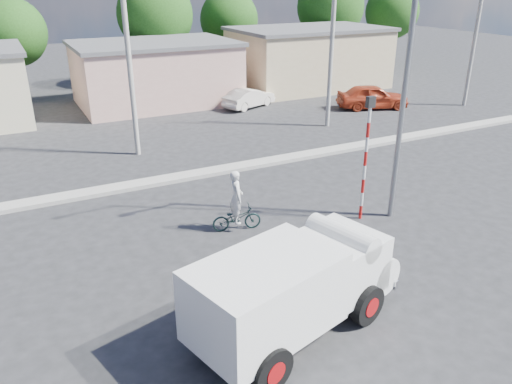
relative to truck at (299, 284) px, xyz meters
name	(u,v)px	position (x,y,z in m)	size (l,w,h in m)	color
ground_plane	(306,259)	(1.95, 2.65, -1.28)	(120.00, 120.00, 0.00)	#262729
median	(208,172)	(1.95, 10.65, -1.20)	(40.00, 0.80, 0.16)	#99968E
truck	(299,284)	(0.00, 0.00, 0.00)	(5.91, 3.41, 2.31)	black
bicycle	(237,218)	(0.89, 5.36, -0.84)	(0.58, 1.65, 0.87)	black
cyclist	(236,205)	(0.89, 5.36, -0.36)	(0.67, 0.44, 1.83)	silver
car_cream	(249,98)	(8.91, 20.66, -0.65)	(1.33, 3.82, 1.26)	silver
car_red	(373,96)	(15.93, 16.79, -0.50)	(1.83, 4.55, 1.55)	#A8351A
traffic_pole	(366,149)	(5.15, 4.15, 1.32)	(0.28, 0.18, 4.36)	red
streetlight	(402,77)	(6.09, 3.85, 3.68)	(2.34, 0.22, 9.00)	slate
building_row	(142,72)	(3.05, 24.65, 0.86)	(37.80, 7.30, 4.44)	beige
tree_row	(196,17)	(9.40, 31.19, 3.68)	(51.24, 7.43, 8.42)	#38281E
utility_poles	(235,61)	(5.20, 14.65, 2.79)	(35.40, 0.24, 8.00)	#99968E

